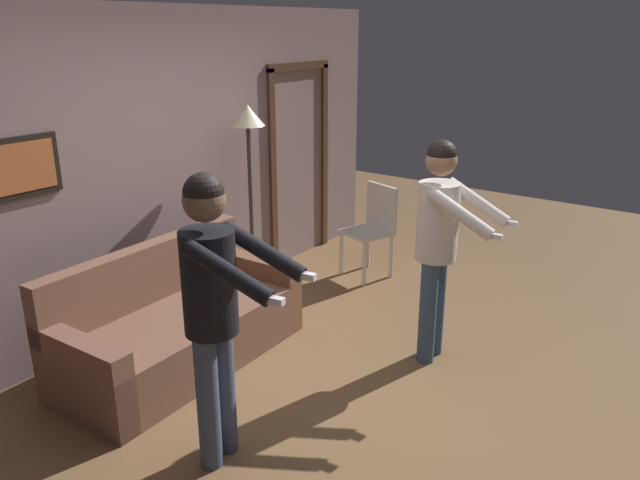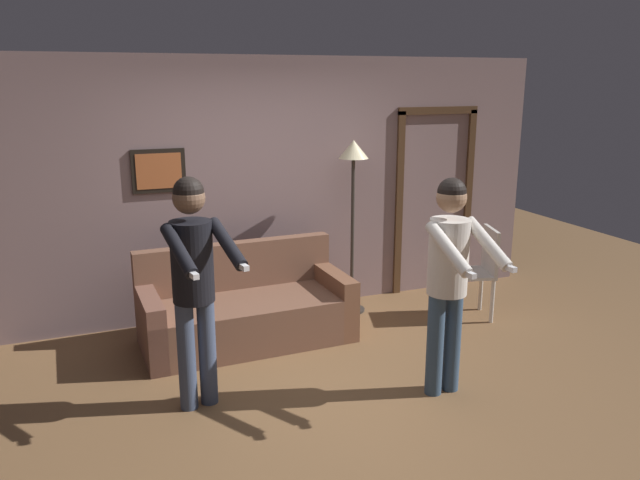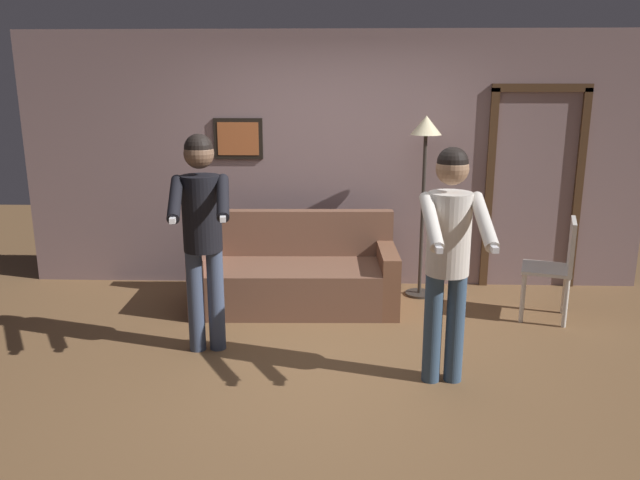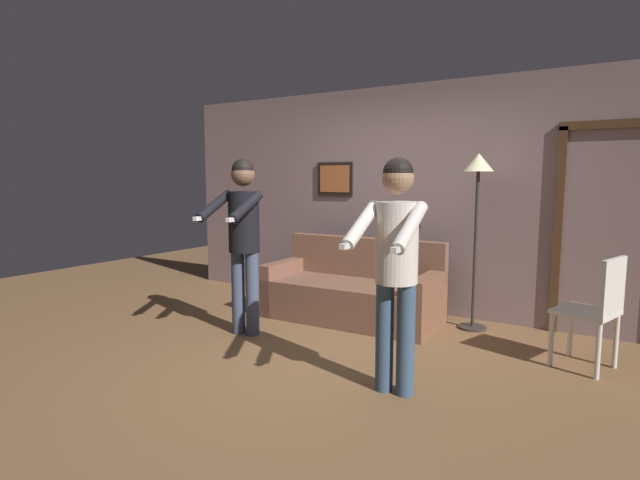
% 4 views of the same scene
% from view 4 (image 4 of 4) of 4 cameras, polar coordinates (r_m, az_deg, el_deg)
% --- Properties ---
extents(ground_plane, '(12.00, 12.00, 0.00)m').
position_cam_4_polar(ground_plane, '(4.45, -0.05, -13.21)').
color(ground_plane, brown).
extents(back_wall_assembly, '(6.40, 0.10, 2.60)m').
position_cam_4_polar(back_wall_assembly, '(5.89, 10.21, 4.60)').
color(back_wall_assembly, gray).
rests_on(back_wall_assembly, ground_plane).
extents(couch, '(1.93, 0.91, 0.87)m').
position_cam_4_polar(couch, '(5.53, 3.72, -6.17)').
color(couch, brown).
rests_on(couch, ground_plane).
extents(torchiere_lamp, '(0.30, 0.30, 1.79)m').
position_cam_4_polar(torchiere_lamp, '(5.24, 17.58, 5.74)').
color(torchiere_lamp, '#332D28').
rests_on(torchiere_lamp, ground_plane).
extents(person_standing_left, '(0.51, 0.73, 1.73)m').
position_cam_4_polar(person_standing_left, '(4.89, -8.79, 1.22)').
color(person_standing_left, '#3E4B66').
rests_on(person_standing_left, ground_plane).
extents(person_standing_right, '(0.46, 0.68, 1.69)m').
position_cam_4_polar(person_standing_right, '(3.52, 8.64, -1.57)').
color(person_standing_right, '#37506C').
rests_on(person_standing_right, ground_plane).
extents(dining_chair_distant, '(0.53, 0.53, 0.93)m').
position_cam_4_polar(dining_chair_distant, '(4.58, 29.11, -6.65)').
color(dining_chair_distant, silver).
rests_on(dining_chair_distant, ground_plane).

